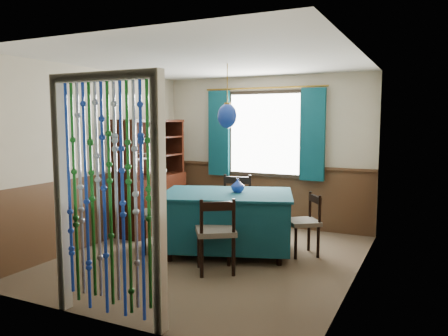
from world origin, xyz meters
The scene contains 22 objects.
floor centered at (0.00, 0.00, 0.00)m, with size 4.00×4.00×0.00m, color brown.
ceiling centered at (0.00, 0.00, 2.50)m, with size 4.00×4.00×0.00m, color silver.
wall_back centered at (0.00, 2.00, 1.25)m, with size 3.60×3.60×0.00m, color #BAB098.
wall_front centered at (0.00, -2.00, 1.25)m, with size 3.60×3.60×0.00m, color #BAB098.
wall_left centered at (-1.80, 0.00, 1.25)m, with size 4.00×4.00×0.00m, color #BAB098.
wall_right centered at (1.80, 0.00, 1.25)m, with size 4.00×4.00×0.00m, color #BAB098.
wainscot_back centered at (0.00, 1.99, 0.50)m, with size 3.60×3.60×0.00m, color #492F1C.
wainscot_front centered at (0.00, -1.99, 0.50)m, with size 3.60×3.60×0.00m, color #492F1C.
wainscot_left centered at (-1.79, 0.00, 0.50)m, with size 4.00×4.00×0.00m, color #492F1C.
wainscot_right centered at (1.79, 0.00, 0.50)m, with size 4.00×4.00×0.00m, color #492F1C.
window centered at (0.00, 1.95, 1.55)m, with size 1.32×0.12×1.42m, color black.
doorway centered at (0.00, -1.94, 1.05)m, with size 1.16×0.12×2.18m, color silver, non-canonical shape.
dining_table centered at (0.10, 0.29, 0.47)m, with size 1.99×1.67×0.82m.
chair_near centered at (0.31, -0.45, 0.48)m, with size 0.61×0.60×0.90m.
chair_far centered at (-0.11, 1.02, 0.50)m, with size 0.55×0.54×0.95m.
chair_left centered at (-0.84, -0.03, 0.50)m, with size 0.64×0.64×0.95m.
chair_right centered at (1.05, 0.67, 0.44)m, with size 0.55×0.55×0.82m.
sideboard centered at (-1.54, 0.88, 0.62)m, with size 0.50×1.37×1.79m.
pendant_lamp centered at (0.10, 0.29, 1.83)m, with size 0.25×0.25×0.83m.
vase_table centered at (0.21, 0.39, 0.90)m, with size 0.16×0.16×0.17m, color navy.
bowl_shelf centered at (-1.48, 0.65, 1.25)m, with size 0.21×0.21×0.05m, color beige.
vase_sideboard centered at (-1.48, 1.13, 0.98)m, with size 0.16×0.16×0.17m, color beige.
Camera 1 is at (2.54, -4.87, 1.77)m, focal length 35.00 mm.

